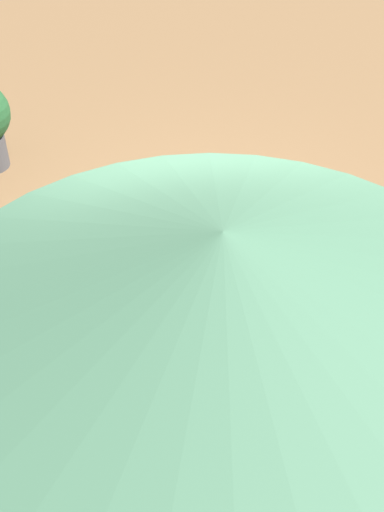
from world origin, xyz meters
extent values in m
plane|color=olive|center=(0.00, 0.00, 0.00)|extent=(16.00, 16.00, 0.00)
cylinder|color=#595966|center=(0.00, 0.00, 0.18)|extent=(2.15, 2.15, 0.36)
cylinder|color=black|center=(0.00, 0.00, 0.36)|extent=(2.23, 2.23, 0.02)
cylinder|color=#B2B7C6|center=(0.00, 0.00, 0.41)|extent=(2.22, 2.22, 0.09)
ellipsoid|color=silver|center=(-0.40, -0.70, 0.55)|extent=(0.55, 0.32, 0.18)
ellipsoid|color=beige|center=(0.76, -0.01, 0.55)|extent=(0.48, 0.37, 0.19)
cylinder|color=#99999E|center=(-0.81, -2.18, 1.14)|extent=(0.05, 0.05, 2.29)
cone|color=#4C7F60|center=(-0.81, -2.18, 2.08)|extent=(2.58, 2.58, 0.45)
camera|label=1|loc=(-1.58, -3.72, 3.63)|focal=44.70mm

